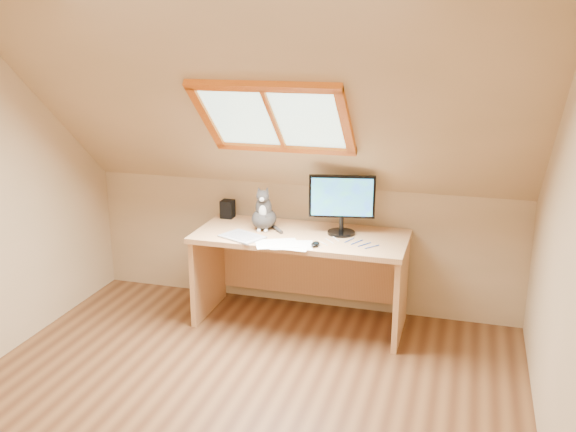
% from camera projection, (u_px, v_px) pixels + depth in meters
% --- Properties ---
extents(ground, '(3.50, 3.50, 0.00)m').
position_uv_depth(ground, '(222.00, 421.00, 3.73)').
color(ground, brown).
rests_on(ground, ground).
extents(room_shell, '(3.52, 3.52, 2.41)m').
position_uv_depth(room_shell, '(207.00, 185.00, 3.23)').
color(room_shell, tan).
rests_on(room_shell, ground).
extents(desk, '(1.58, 0.69, 0.72)m').
position_uv_depth(desk, '(303.00, 259.00, 4.89)').
color(desk, tan).
rests_on(desk, ground).
extents(monitor, '(0.48, 0.20, 0.45)m').
position_uv_depth(monitor, '(342.00, 201.00, 4.69)').
color(monitor, black).
rests_on(monitor, desk).
extents(cat, '(0.22, 0.25, 0.34)m').
position_uv_depth(cat, '(264.00, 214.00, 4.85)').
color(cat, '#3A3634').
rests_on(cat, desk).
extents(desk_speaker, '(0.10, 0.10, 0.14)m').
position_uv_depth(desk_speaker, '(228.00, 209.00, 5.16)').
color(desk_speaker, black).
rests_on(desk_speaker, desk).
extents(graphics_tablet, '(0.36, 0.32, 0.01)m').
position_uv_depth(graphics_tablet, '(242.00, 237.00, 4.68)').
color(graphics_tablet, '#B2B2B7').
rests_on(graphics_tablet, desk).
extents(mouse, '(0.06, 0.10, 0.03)m').
position_uv_depth(mouse, '(315.00, 244.00, 4.50)').
color(mouse, black).
rests_on(mouse, desk).
extents(papers, '(0.35, 0.30, 0.01)m').
position_uv_depth(papers, '(289.00, 244.00, 4.53)').
color(papers, white).
rests_on(papers, desk).
extents(cables, '(0.51, 0.26, 0.01)m').
position_uv_depth(cables, '(347.00, 243.00, 4.56)').
color(cables, silver).
rests_on(cables, desk).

